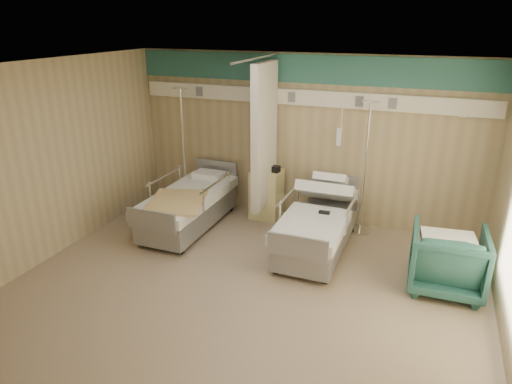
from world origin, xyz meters
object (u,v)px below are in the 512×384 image
bed_right (317,231)px  iv_stand_right (362,206)px  bed_left (189,210)px  iv_stand_left (186,184)px  visitor_armchair (447,260)px  bedside_cabinet (266,194)px

bed_right → iv_stand_right: size_ratio=1.00×
iv_stand_right → bed_right: bearing=-118.9°
bed_left → iv_stand_left: iv_stand_left is taller
visitor_armchair → bedside_cabinet: bearing=-26.1°
iv_stand_right → iv_stand_left: 3.18m
bed_right → bedside_cabinet: size_ratio=2.54×
visitor_armchair → iv_stand_right: (-1.31, 1.33, 0.02)m
visitor_armchair → iv_stand_right: size_ratio=0.43×
bed_right → bed_left: same height
bed_left → visitor_armchair: visitor_armchair is taller
visitor_armchair → iv_stand_right: iv_stand_right is taller
bed_left → iv_stand_right: iv_stand_right is taller
bed_left → iv_stand_left: size_ratio=0.98×
iv_stand_right → iv_stand_left: iv_stand_left is taller
bed_right → bed_left: bearing=180.0°
bed_left → bedside_cabinet: size_ratio=2.54×
bedside_cabinet → visitor_armchair: 3.24m
visitor_armchair → iv_stand_right: bearing=-47.5°
iv_stand_left → iv_stand_right: bearing=2.6°
bed_left → iv_stand_left: (-0.48, 0.76, 0.14)m
visitor_armchair → bed_right: bearing=-15.2°
bedside_cabinet → iv_stand_right: 1.65m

